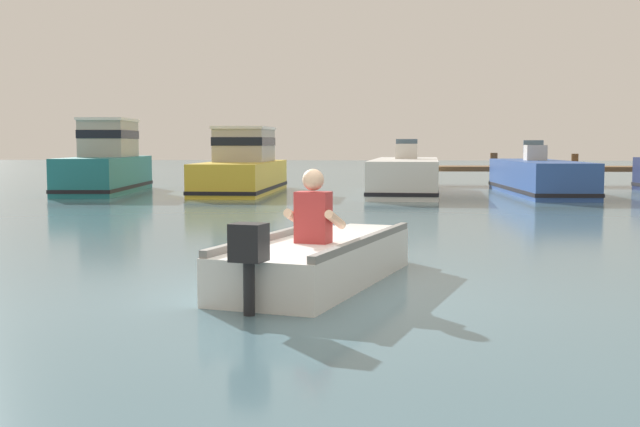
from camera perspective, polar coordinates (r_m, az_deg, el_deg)
name	(u,v)px	position (r m, az deg, el deg)	size (l,w,h in m)	color
ground_plane	(291,292)	(7.83, -2.05, -5.62)	(120.00, 120.00, 0.00)	slate
wooden_dock	(580,169)	(28.39, 18.05, 3.05)	(12.74, 1.64, 1.17)	brown
rowboat_with_person	(321,259)	(8.33, 0.06, -3.23)	(1.95, 3.67, 1.19)	white
moored_boat_teal	(106,165)	(24.38, -14.99, 3.38)	(2.03, 5.56, 2.18)	#1E727A
moored_boat_yellow	(242,168)	(23.57, -5.55, 3.25)	(2.06, 5.93, 1.93)	gold
moored_boat_white	(406,177)	(23.13, 6.12, 2.60)	(2.33, 6.84, 1.57)	white
moored_boat_blue	(539,178)	(23.47, 15.33, 2.44)	(1.90, 6.45, 1.53)	#2D519E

